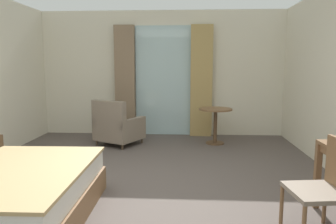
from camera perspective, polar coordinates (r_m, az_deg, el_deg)
The scene contains 8 objects.
ground at distance 3.80m, azimuth -5.42°, elevation -16.03°, with size 5.82×7.74×0.10m, color #564C47.
wall_back at distance 7.06m, azimuth -1.05°, elevation 6.80°, with size 5.42×0.12×2.66m, color silver.
balcony_glass_door at distance 6.98m, azimuth -0.85°, elevation 5.47°, with size 1.19×0.02×2.34m, color silver.
curtain_panel_left at distance 6.99m, azimuth -7.61°, elevation 5.42°, with size 0.43×0.10×2.34m, color #897056.
curtain_panel_right at distance 6.87m, azimuth 5.91°, elevation 5.40°, with size 0.46×0.10×2.34m, color tan.
desk_chair at distance 3.21m, azimuth 26.22°, elevation -11.30°, with size 0.52×0.53×0.88m.
armchair_by_window at distance 6.21m, azimuth -8.95°, elevation -2.71°, with size 0.98×0.98×0.87m.
round_cafe_table at distance 6.27m, azimuth 8.38°, elevation -1.02°, with size 0.64×0.64×0.69m.
Camera 1 is at (0.55, -3.42, 1.52)m, focal length 34.51 mm.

